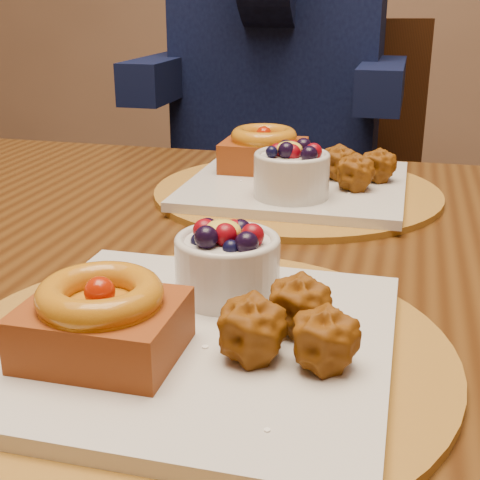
# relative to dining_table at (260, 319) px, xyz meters

# --- Properties ---
(dining_table) EXTENTS (1.60, 0.90, 0.76)m
(dining_table) POSITION_rel_dining_table_xyz_m (0.00, 0.00, 0.00)
(dining_table) COLOR #351B09
(dining_table) RESTS_ON ground
(place_setting_near) EXTENTS (0.38, 0.38, 0.08)m
(place_setting_near) POSITION_rel_dining_table_xyz_m (-0.00, -0.22, 0.10)
(place_setting_near) COLOR brown
(place_setting_near) RESTS_ON dining_table
(place_setting_far) EXTENTS (0.38, 0.38, 0.09)m
(place_setting_far) POSITION_rel_dining_table_xyz_m (-0.00, 0.21, 0.10)
(place_setting_far) COLOR brown
(place_setting_far) RESTS_ON dining_table
(chair_far) EXTENTS (0.56, 0.56, 0.95)m
(chair_far) POSITION_rel_dining_table_xyz_m (-0.01, 0.97, -0.15)
(chair_far) COLOR black
(chair_far) RESTS_ON ground
(diner) EXTENTS (0.56, 0.53, 0.91)m
(diner) POSITION_rel_dining_table_xyz_m (-0.16, 0.89, 0.29)
(diner) COLOR black
(diner) RESTS_ON ground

